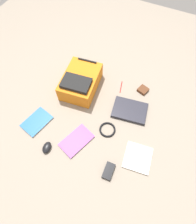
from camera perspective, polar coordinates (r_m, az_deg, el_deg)
ground_plane at (r=1.64m, az=-1.06°, el=-0.54°), size 3.76×3.76×0.00m
backpack at (r=1.73m, az=-5.55°, el=9.48°), size 0.36×0.46×0.20m
laptop at (r=1.66m, az=10.01°, el=0.55°), size 0.34×0.27×0.03m
book_blue at (r=1.52m, az=12.45°, el=-13.93°), size 0.24×0.25×0.01m
book_red at (r=1.54m, az=-6.81°, el=-8.97°), size 0.24×0.31×0.02m
book_comic at (r=1.68m, az=-18.81°, el=-2.90°), size 0.23×0.28×0.02m
computer_mouse at (r=1.55m, az=-15.92°, el=-10.77°), size 0.08×0.11×0.04m
cable_coil at (r=1.56m, az=3.00°, el=-5.59°), size 0.14×0.14×0.02m
power_brick at (r=1.46m, az=3.36°, el=-18.14°), size 0.08×0.13×0.03m
pen_black at (r=1.81m, az=7.32°, el=7.90°), size 0.04×0.14×0.01m
earbud_pouch at (r=1.82m, az=14.06°, el=6.83°), size 0.11×0.11×0.03m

